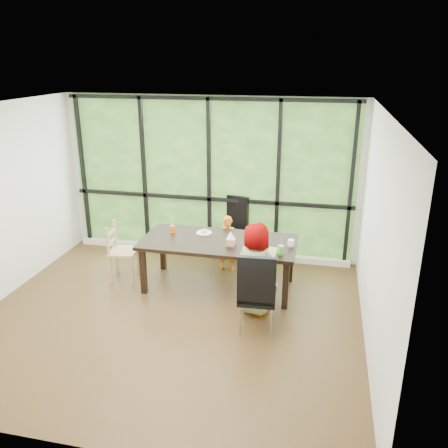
% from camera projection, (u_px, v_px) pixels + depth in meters
% --- Properties ---
extents(ground, '(5.00, 5.00, 0.00)m').
position_uv_depth(ground, '(170.00, 317.00, 6.16)').
color(ground, black).
rests_on(ground, ground).
extents(back_wall, '(5.00, 0.00, 5.00)m').
position_uv_depth(back_wall, '(210.00, 178.00, 7.76)').
color(back_wall, silver).
rests_on(back_wall, ground).
extents(foliage_backdrop, '(4.80, 0.02, 2.65)m').
position_uv_depth(foliage_backdrop, '(210.00, 178.00, 7.75)').
color(foliage_backdrop, '#284C1E').
rests_on(foliage_backdrop, back_wall).
extents(window_mullions, '(4.80, 0.06, 2.65)m').
position_uv_depth(window_mullions, '(209.00, 179.00, 7.71)').
color(window_mullions, black).
rests_on(window_mullions, back_wall).
extents(window_sill, '(4.80, 0.12, 0.10)m').
position_uv_depth(window_sill, '(209.00, 251.00, 8.12)').
color(window_sill, silver).
rests_on(window_sill, ground).
extents(dining_table, '(2.32, 1.21, 0.75)m').
position_uv_depth(dining_table, '(219.00, 264.00, 6.85)').
color(dining_table, black).
rests_on(dining_table, ground).
extents(chair_window_leather, '(0.58, 0.58, 1.08)m').
position_uv_depth(chair_window_leather, '(230.00, 229.00, 7.76)').
color(chair_window_leather, black).
rests_on(chair_window_leather, ground).
extents(chair_interior_leather, '(0.49, 0.49, 1.08)m').
position_uv_depth(chair_interior_leather, '(257.00, 291.00, 5.72)').
color(chair_interior_leather, black).
rests_on(chair_interior_leather, ground).
extents(chair_end_beech, '(0.45, 0.47, 0.90)m').
position_uv_depth(chair_end_beech, '(123.00, 251.00, 7.10)').
color(chair_end_beech, '#A17F58').
rests_on(chair_end_beech, ground).
extents(child_toddler, '(0.34, 0.23, 0.91)m').
position_uv_depth(child_toddler, '(228.00, 244.00, 7.39)').
color(child_toddler, orange).
rests_on(child_toddler, ground).
extents(child_older, '(0.73, 0.62, 1.27)m').
position_uv_depth(child_older, '(258.00, 269.00, 6.09)').
color(child_older, slate).
rests_on(child_older, ground).
extents(placemat, '(0.47, 0.35, 0.01)m').
position_uv_depth(placemat, '(259.00, 251.00, 6.36)').
color(placemat, tan).
rests_on(placemat, dining_table).
extents(plate_far, '(0.24, 0.24, 0.01)m').
position_uv_depth(plate_far, '(204.00, 233.00, 7.00)').
color(plate_far, white).
rests_on(plate_far, dining_table).
extents(plate_near, '(0.26, 0.26, 0.02)m').
position_uv_depth(plate_near, '(256.00, 249.00, 6.40)').
color(plate_near, white).
rests_on(plate_near, dining_table).
extents(orange_cup, '(0.07, 0.07, 0.11)m').
position_uv_depth(orange_cup, '(172.00, 229.00, 7.01)').
color(orange_cup, '#FF5C0E').
rests_on(orange_cup, dining_table).
extents(green_cup, '(0.08, 0.08, 0.13)m').
position_uv_depth(green_cup, '(281.00, 250.00, 6.23)').
color(green_cup, '#50C839').
rests_on(green_cup, dining_table).
extents(white_mug, '(0.09, 0.09, 0.09)m').
position_uv_depth(white_mug, '(291.00, 243.00, 6.52)').
color(white_mug, white).
rests_on(white_mug, dining_table).
extents(tissue_box, '(0.12, 0.12, 0.10)m').
position_uv_depth(tissue_box, '(231.00, 242.00, 6.53)').
color(tissue_box, tan).
rests_on(tissue_box, dining_table).
extents(crepe_rolls_far, '(0.10, 0.12, 0.04)m').
position_uv_depth(crepe_rolls_far, '(204.00, 231.00, 6.99)').
color(crepe_rolls_far, tan).
rests_on(crepe_rolls_far, plate_far).
extents(crepe_rolls_near, '(0.05, 0.12, 0.04)m').
position_uv_depth(crepe_rolls_near, '(256.00, 247.00, 6.39)').
color(crepe_rolls_near, tan).
rests_on(crepe_rolls_near, plate_near).
extents(straw_white, '(0.01, 0.04, 0.20)m').
position_uv_depth(straw_white, '(172.00, 223.00, 6.98)').
color(straw_white, white).
rests_on(straw_white, orange_cup).
extents(straw_pink, '(0.01, 0.04, 0.20)m').
position_uv_depth(straw_pink, '(281.00, 243.00, 6.20)').
color(straw_pink, pink).
rests_on(straw_pink, green_cup).
extents(tissue, '(0.12, 0.12, 0.11)m').
position_uv_depth(tissue, '(231.00, 235.00, 6.50)').
color(tissue, white).
rests_on(tissue, tissue_box).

